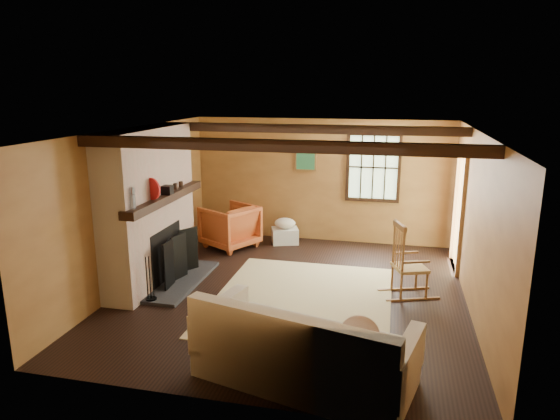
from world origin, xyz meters
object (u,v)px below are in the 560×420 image
(rocking_chair, at_px, (407,265))
(laundry_basket, at_px, (285,236))
(armchair, at_px, (230,226))
(sofa, at_px, (303,354))
(fireplace, at_px, (151,213))

(rocking_chair, xyz_separation_m, laundry_basket, (-2.28, 2.06, -0.32))
(armchair, bearing_deg, sofa, 57.56)
(fireplace, xyz_separation_m, rocking_chair, (3.88, 0.30, -0.63))
(laundry_basket, bearing_deg, armchair, -154.08)
(sofa, relative_size, armchair, 2.68)
(fireplace, bearing_deg, armchair, 71.57)
(fireplace, relative_size, laundry_basket, 4.80)
(rocking_chair, xyz_separation_m, armchair, (-3.25, 1.59, -0.06))
(rocking_chair, distance_m, sofa, 2.77)
(rocking_chair, relative_size, laundry_basket, 2.23)
(fireplace, height_order, rocking_chair, fireplace)
(fireplace, height_order, laundry_basket, fireplace)
(fireplace, relative_size, sofa, 0.99)
(fireplace, distance_m, sofa, 3.68)
(fireplace, height_order, armchair, fireplace)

